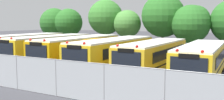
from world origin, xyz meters
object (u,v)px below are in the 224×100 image
object	(u,v)px
school_bus_2	(79,50)
school_bus_5	(203,60)
school_bus_4	(154,56)
tree_3	(126,23)
tree_1	(69,23)
school_bus_1	(49,48)
school_bus_3	(114,52)
tree_5	(192,23)
traffic_cone	(8,78)
tree_0	(54,23)
school_bus_0	(21,46)
tree_4	(164,15)
tree_2	(106,16)

from	to	relation	value
school_bus_2	school_bus_5	bearing A→B (deg)	178.53
school_bus_4	tree_3	distance (m)	12.82
school_bus_2	tree_1	xyz separation A→B (m)	(-9.11, 10.11, 2.37)
school_bus_1	tree_3	xyz separation A→B (m)	(3.54, 10.02, 2.34)
school_bus_1	school_bus_3	distance (m)	7.36
school_bus_3	tree_5	xyz separation A→B (m)	(4.14, 10.12, 2.41)
school_bus_4	tree_3	size ratio (longest dim) A/B	1.82
school_bus_1	tree_3	world-z (taller)	tree_3
tree_1	traffic_cone	distance (m)	19.78
school_bus_4	school_bus_2	bearing A→B (deg)	1.42
school_bus_3	traffic_cone	bearing A→B (deg)	61.82
school_bus_5	school_bus_1	bearing A→B (deg)	-3.19
tree_0	tree_5	bearing A→B (deg)	0.18
school_bus_0	tree_1	size ratio (longest dim) A/B	1.91
school_bus_5	tree_4	xyz separation A→B (m)	(-6.27, 10.89, 3.33)
school_bus_4	tree_0	xyz separation A→B (m)	(-18.70, 10.05, 2.39)
school_bus_3	tree_4	xyz separation A→B (m)	(0.82, 10.74, 3.25)
school_bus_2	tree_1	size ratio (longest dim) A/B	1.90
school_bus_2	traffic_cone	size ratio (longest dim) A/B	22.46
school_bus_2	traffic_cone	world-z (taller)	school_bus_2
tree_5	tree_2	bearing A→B (deg)	178.48
tree_4	traffic_cone	distance (m)	19.26
school_bus_3	school_bus_4	size ratio (longest dim) A/B	1.12
school_bus_1	tree_0	xyz separation A→B (m)	(-7.89, 9.80, 2.31)
school_bus_0	tree_2	xyz separation A→B (m)	(4.03, 10.42, 3.17)
tree_3	tree_4	bearing A→B (deg)	5.69
tree_2	tree_1	bearing A→B (deg)	-176.57
school_bus_3	tree_3	world-z (taller)	tree_3
school_bus_0	school_bus_4	size ratio (longest dim) A/B	1.12
school_bus_3	tree_1	bearing A→B (deg)	-38.06
school_bus_5	tree_4	world-z (taller)	tree_4
tree_0	school_bus_3	bearing A→B (deg)	-33.42
school_bus_3	tree_2	world-z (taller)	tree_2
tree_2	tree_4	world-z (taller)	tree_4
school_bus_3	tree_0	bearing A→B (deg)	-32.97
tree_1	tree_5	distance (m)	16.79
school_bus_5	tree_5	size ratio (longest dim) A/B	1.80
school_bus_4	tree_5	xyz separation A→B (m)	(0.68, 10.11, 2.46)
tree_5	school_bus_5	bearing A→B (deg)	-73.99
tree_5	tree_4	bearing A→B (deg)	169.35
school_bus_5	tree_0	size ratio (longest dim) A/B	1.77
tree_0	school_bus_1	bearing A→B (deg)	-51.18
school_bus_4	tree_3	bearing A→B (deg)	-53.75
tree_4	traffic_cone	size ratio (longest dim) A/B	14.75
tree_2	traffic_cone	size ratio (longest dim) A/B	13.99
tree_0	tree_2	distance (m)	8.43
school_bus_1	tree_1	xyz separation A→B (m)	(-5.29, 9.81, 2.38)
tree_3	school_bus_4	bearing A→B (deg)	-54.69
tree_4	school_bus_4	bearing A→B (deg)	-76.19
school_bus_3	school_bus_4	xyz separation A→B (m)	(3.46, 0.01, -0.05)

